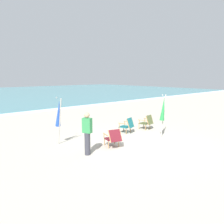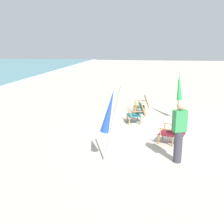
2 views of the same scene
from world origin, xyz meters
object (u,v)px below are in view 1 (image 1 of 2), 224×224
Objects in this scene: beach_chair_back_left at (147,122)px; umbrella_furled_blue at (59,114)px; beach_chair_far_center at (127,125)px; person_near_chairs at (87,133)px; beach_chair_front_left at (113,137)px; umbrella_furled_green at (163,109)px.

beach_chair_back_left is 0.39× the size of umbrella_furled_blue.
beach_chair_far_center is 1.40m from beach_chair_back_left.
beach_chair_far_center is at bearing 19.81° from person_near_chairs.
person_near_chairs is at bearing -167.50° from beach_chair_back_left.
beach_chair_front_left is 3.62m from beach_chair_back_left.
umbrella_furled_blue reaches higher than beach_chair_far_center.
umbrella_furled_green is 4.91m from umbrella_furled_blue.
beach_chair_front_left is 0.43× the size of umbrella_furled_blue.
umbrella_furled_blue is (-3.59, 0.57, 0.93)m from beach_chair_far_center.
person_near_chairs is at bearing -83.66° from umbrella_furled_blue.
beach_chair_far_center is 0.39× the size of umbrella_furled_green.
umbrella_furled_green is 1.01× the size of umbrella_furled_blue.
umbrella_furled_green is 1.28× the size of person_near_chairs.
beach_chair_back_left is 4.92m from person_near_chairs.
person_near_chairs reaches higher than beach_chair_front_left.
beach_chair_back_left is 0.39× the size of umbrella_furled_green.
beach_chair_far_center reaches higher than beach_chair_front_left.
umbrella_furled_green is (2.88, -0.41, 0.95)m from beach_chair_front_left.
beach_chair_back_left is 5.12m from umbrella_furled_blue.
umbrella_furled_blue reaches higher than beach_chair_back_left.
beach_chair_back_left is at bearing 16.82° from beach_chair_front_left.
umbrella_furled_green is at bearing -5.47° from person_near_chairs.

